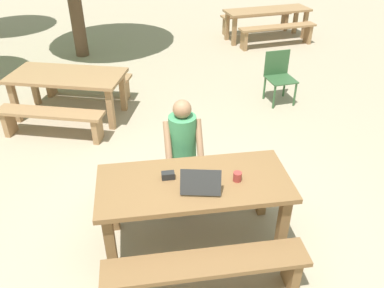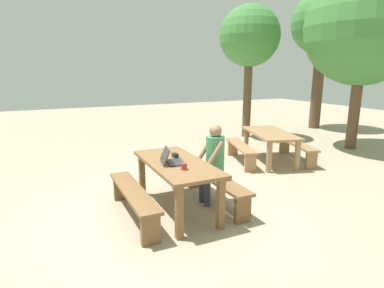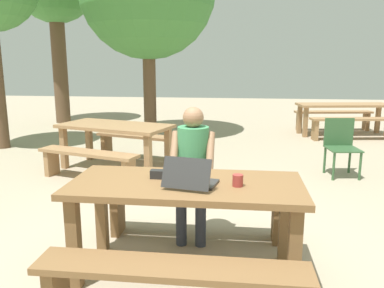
{
  "view_description": "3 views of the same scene",
  "coord_description": "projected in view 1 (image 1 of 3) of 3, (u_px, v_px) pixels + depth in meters",
  "views": [
    {
      "loc": [
        -0.45,
        -2.84,
        3.01
      ],
      "look_at": [
        0.02,
        0.25,
        1.02
      ],
      "focal_mm": 36.56,
      "sensor_mm": 36.0,
      "label": 1
    },
    {
      "loc": [
        4.17,
        -1.72,
        2.09
      ],
      "look_at": [
        0.02,
        0.25,
        1.02
      ],
      "focal_mm": 29.55,
      "sensor_mm": 36.0,
      "label": 2
    },
    {
      "loc": [
        0.39,
        -2.88,
        1.7
      ],
      "look_at": [
        0.02,
        0.25,
        1.02
      ],
      "focal_mm": 36.8,
      "sensor_mm": 36.0,
      "label": 3
    }
  ],
  "objects": [
    {
      "name": "laptop",
      "position": [
        201.0,
        182.0,
        3.53
      ],
      "size": [
        0.42,
        0.39,
        0.24
      ],
      "rotation": [
        0.0,
        0.0,
        2.95
      ],
      "color": "#2D2D2D",
      "rests_on": "picnic_table_front"
    },
    {
      "name": "picnic_table_mid",
      "position": [
        67.0,
        81.0,
        6.01
      ],
      "size": [
        1.9,
        1.3,
        0.71
      ],
      "rotation": [
        0.0,
        0.0,
        -0.3
      ],
      "color": "#9E754C",
      "rests_on": "ground"
    },
    {
      "name": "bench_rear_south",
      "position": [
        277.0,
        31.0,
        9.04
      ],
      "size": [
        1.88,
        0.57,
        0.48
      ],
      "rotation": [
        0.0,
        0.0,
        0.15
      ],
      "color": "#9E754C",
      "rests_on": "ground"
    },
    {
      "name": "bench_mid_north",
      "position": [
        87.0,
        80.0,
        6.74
      ],
      "size": [
        1.58,
        0.74,
        0.43
      ],
      "rotation": [
        0.0,
        0.0,
        -0.3
      ],
      "color": "#9E754C",
      "rests_on": "ground"
    },
    {
      "name": "small_pouch",
      "position": [
        168.0,
        175.0,
        3.65
      ],
      "size": [
        0.12,
        0.07,
        0.07
      ],
      "color": "black",
      "rests_on": "picnic_table_front"
    },
    {
      "name": "bench_far",
      "position": [
        185.0,
        175.0,
        4.43
      ],
      "size": [
        1.75,
        0.3,
        0.44
      ],
      "color": "brown",
      "rests_on": "ground"
    },
    {
      "name": "coffee_mug",
      "position": [
        237.0,
        177.0,
        3.62
      ],
      "size": [
        0.08,
        0.08,
        0.09
      ],
      "color": "#99332D",
      "rests_on": "picnic_table_front"
    },
    {
      "name": "picnic_table_front",
      "position": [
        194.0,
        191.0,
        3.69
      ],
      "size": [
        1.81,
        0.8,
        0.77
      ],
      "color": "brown",
      "rests_on": "ground"
    },
    {
      "name": "bench_rear_north",
      "position": [
        256.0,
        18.0,
        9.98
      ],
      "size": [
        1.88,
        0.57,
        0.48
      ],
      "rotation": [
        0.0,
        0.0,
        0.15
      ],
      "color": "#9E754C",
      "rests_on": "ground"
    },
    {
      "name": "ground_plane",
      "position": [
        194.0,
        240.0,
        4.04
      ],
      "size": [
        30.0,
        30.0,
        0.0
      ],
      "primitive_type": "plane",
      "color": "tan"
    },
    {
      "name": "picnic_table_rear",
      "position": [
        267.0,
        14.0,
        9.38
      ],
      "size": [
        2.13,
        0.95,
        0.72
      ],
      "rotation": [
        0.0,
        0.0,
        0.15
      ],
      "color": "#9E754C",
      "rests_on": "ground"
    },
    {
      "name": "bench_near",
      "position": [
        206.0,
        270.0,
        3.31
      ],
      "size": [
        1.75,
        0.3,
        0.44
      ],
      "color": "brown",
      "rests_on": "ground"
    },
    {
      "name": "person_seated",
      "position": [
        183.0,
        147.0,
        4.17
      ],
      "size": [
        0.4,
        0.4,
        1.28
      ],
      "color": "#333847",
      "rests_on": "ground"
    },
    {
      "name": "bench_mid_south",
      "position": [
        51.0,
        118.0,
        5.59
      ],
      "size": [
        1.58,
        0.74,
        0.43
      ],
      "rotation": [
        0.0,
        0.0,
        -0.3
      ],
      "color": "#9E754C",
      "rests_on": "ground"
    },
    {
      "name": "plastic_chair",
      "position": [
        279.0,
        76.0,
        6.57
      ],
      "size": [
        0.49,
        0.49,
        0.84
      ],
      "rotation": [
        0.0,
        0.0,
        0.12
      ],
      "color": "#335933",
      "rests_on": "ground"
    }
  ]
}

